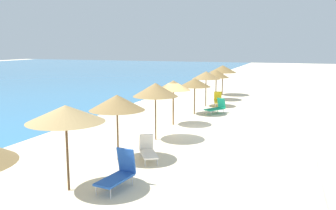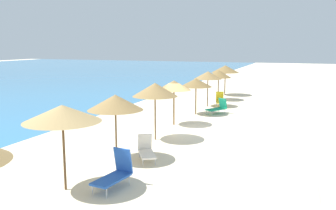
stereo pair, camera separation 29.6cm
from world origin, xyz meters
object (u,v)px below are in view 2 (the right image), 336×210
at_px(beach_umbrella_8, 219,74).
at_px(lounge_chair_4, 115,173).
at_px(beach_umbrella_4, 155,90).
at_px(beach_umbrella_7, 208,75).
at_px(lounge_chair_2, 220,100).
at_px(lounge_chair_3, 146,150).
at_px(beach_umbrella_2, 62,113).
at_px(beach_umbrella_9, 225,69).
at_px(beach_umbrella_5, 174,85).
at_px(beach_umbrella_3, 115,102).
at_px(lounge_chair_0, 218,108).
at_px(beach_umbrella_6, 196,83).

height_order(beach_umbrella_8, lounge_chair_4, beach_umbrella_8).
bearing_deg(lounge_chair_4, beach_umbrella_4, -71.54).
relative_size(beach_umbrella_7, lounge_chair_2, 1.52).
relative_size(beach_umbrella_8, lounge_chair_3, 1.72).
relative_size(beach_umbrella_7, beach_umbrella_8, 1.05).
bearing_deg(lounge_chair_4, beach_umbrella_2, 34.56).
height_order(beach_umbrella_2, lounge_chair_3, beach_umbrella_2).
xyz_separation_m(beach_umbrella_4, beach_umbrella_9, (17.59, 0.29, -0.07)).
xyz_separation_m(beach_umbrella_5, lounge_chair_4, (-9.91, -1.53, -1.84)).
height_order(beach_umbrella_9, lounge_chair_4, beach_umbrella_9).
relative_size(beach_umbrella_3, lounge_chair_2, 1.53).
bearing_deg(lounge_chair_0, beach_umbrella_4, 111.10).
bearing_deg(lounge_chair_3, lounge_chair_4, 62.62).
bearing_deg(beach_umbrella_4, beach_umbrella_7, 0.82).
xyz_separation_m(beach_umbrella_2, lounge_chair_4, (0.74, -1.46, -2.04)).
bearing_deg(lounge_chair_3, lounge_chair_2, -121.58).
height_order(beach_umbrella_4, lounge_chair_3, beach_umbrella_4).
bearing_deg(beach_umbrella_9, lounge_chair_3, -176.63).
distance_m(beach_umbrella_6, beach_umbrella_7, 3.48).
height_order(beach_umbrella_6, lounge_chair_4, beach_umbrella_6).
bearing_deg(lounge_chair_2, beach_umbrella_3, 71.10).
xyz_separation_m(beach_umbrella_4, lounge_chair_2, (11.26, -0.71, -2.07)).
xyz_separation_m(beach_umbrella_5, lounge_chair_2, (7.67, -1.02, -1.90)).
bearing_deg(beach_umbrella_9, beach_umbrella_8, -177.93).
xyz_separation_m(beach_umbrella_6, lounge_chair_0, (0.73, -1.37, -1.75)).
bearing_deg(beach_umbrella_3, beach_umbrella_6, -0.68).
xyz_separation_m(beach_umbrella_7, beach_umbrella_8, (3.59, 0.01, -0.16)).
distance_m(beach_umbrella_2, beach_umbrella_8, 21.42).
xyz_separation_m(beach_umbrella_2, lounge_chair_3, (3.88, -1.18, -2.15)).
xyz_separation_m(beach_umbrella_3, beach_umbrella_4, (3.67, -0.20, 0.11)).
relative_size(beach_umbrella_5, beach_umbrella_6, 1.07).
distance_m(beach_umbrella_5, beach_umbrella_8, 10.77).
height_order(beach_umbrella_5, lounge_chair_4, beach_umbrella_5).
xyz_separation_m(beach_umbrella_9, lounge_chair_0, (-9.56, -1.59, -2.03)).
distance_m(beach_umbrella_7, beach_umbrella_9, 6.83).
relative_size(beach_umbrella_3, lounge_chair_3, 1.83).
height_order(beach_umbrella_6, lounge_chair_3, beach_umbrella_6).
height_order(lounge_chair_3, lounge_chair_4, lounge_chair_4).
relative_size(beach_umbrella_8, lounge_chair_4, 1.61).
relative_size(beach_umbrella_7, lounge_chair_4, 1.70).
height_order(beach_umbrella_8, lounge_chair_0, beach_umbrella_8).
xyz_separation_m(lounge_chair_0, lounge_chair_4, (-14.34, 0.09, 0.09)).
bearing_deg(lounge_chair_3, beach_umbrella_3, -9.34).
xyz_separation_m(beach_umbrella_4, lounge_chair_4, (-6.32, -1.22, -2.01)).
bearing_deg(beach_umbrella_7, beach_umbrella_9, 1.10).
distance_m(beach_umbrella_3, lounge_chair_0, 11.95).
xyz_separation_m(beach_umbrella_5, beach_umbrella_8, (10.77, -0.15, -0.11)).
xyz_separation_m(beach_umbrella_4, beach_umbrella_5, (3.59, 0.32, -0.17)).
bearing_deg(beach_umbrella_7, beach_umbrella_2, 179.73).
bearing_deg(lounge_chair_4, beach_umbrella_5, -73.66).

